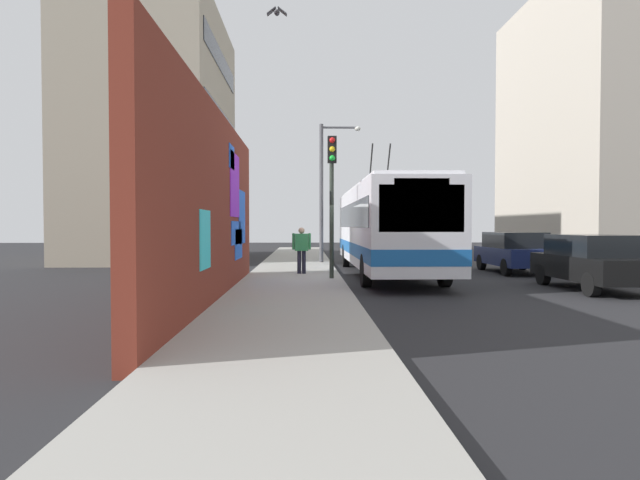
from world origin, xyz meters
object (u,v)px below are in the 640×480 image
(parked_car_black, at_px, (593,261))
(traffic_light, at_px, (332,183))
(city_bus, at_px, (386,226))
(parked_car_navy, at_px, (515,251))
(pedestrian_midblock, at_px, (302,247))
(street_lamp, at_px, (326,182))

(parked_car_black, distance_m, traffic_light, 7.98)
(city_bus, height_order, parked_car_navy, city_bus)
(city_bus, relative_size, parked_car_black, 2.90)
(city_bus, bearing_deg, pedestrian_midblock, 107.80)
(parked_car_navy, bearing_deg, traffic_light, 116.19)
(pedestrian_midblock, relative_size, street_lamp, 0.26)
(parked_car_black, bearing_deg, city_bus, 47.22)
(parked_car_navy, height_order, traffic_light, traffic_light)
(pedestrian_midblock, bearing_deg, parked_car_navy, -77.59)
(traffic_light, bearing_deg, parked_car_navy, -63.81)
(city_bus, relative_size, pedestrian_midblock, 7.52)
(street_lamp, bearing_deg, parked_car_navy, -118.88)
(pedestrian_midblock, bearing_deg, city_bus, -72.20)
(parked_car_navy, relative_size, traffic_light, 0.91)
(parked_car_black, relative_size, parked_car_navy, 1.02)
(city_bus, distance_m, parked_car_black, 7.15)
(pedestrian_midblock, xyz_separation_m, traffic_light, (-1.78, -0.98, 2.08))
(parked_car_black, distance_m, parked_car_navy, 5.64)
(parked_car_black, xyz_separation_m, street_lamp, (9.63, 7.23, 2.99))
(city_bus, xyz_separation_m, street_lamp, (4.81, 2.03, 2.00))
(city_bus, xyz_separation_m, parked_car_black, (-4.81, -5.20, -1.00))
(parked_car_black, relative_size, traffic_light, 0.93)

